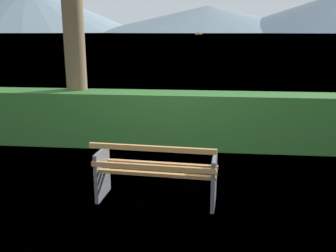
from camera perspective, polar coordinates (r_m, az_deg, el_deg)
name	(u,v)px	position (r m, az deg, el deg)	size (l,w,h in m)	color
ground_plane	(157,200)	(5.15, -1.69, -11.29)	(1400.00, 1400.00, 0.00)	olive
water_surface	(207,34)	(311.28, 6.03, 13.94)	(620.00, 620.00, 0.00)	#7A99A8
park_bench	(156,172)	(4.93, -1.87, -7.14)	(1.64, 0.68, 0.87)	#A0703F
hedge_row	(173,120)	(7.30, 0.85, 0.99)	(13.40, 0.71, 1.07)	#285B23
sailboat_mid	(199,34)	(255.61, 4.77, 14.03)	(5.24, 6.24, 1.85)	gold
distant_hills	(193,11)	(582.28, 3.92, 17.21)	(863.88, 415.71, 72.79)	slate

